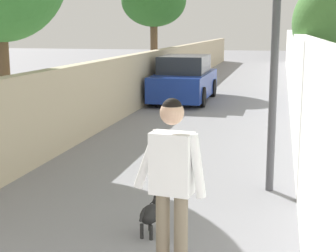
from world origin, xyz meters
TOP-DOWN VIEW (x-y plane):
  - ground_plane at (14.00, 0.00)m, footprint 80.00×80.00m
  - wall_left at (12.00, 2.40)m, footprint 48.00×0.30m
  - fence_right at (12.00, -2.40)m, footprint 48.00×0.30m
  - tree_right_near at (13.00, -3.27)m, footprint 2.17×2.17m
  - tree_left_mid at (19.00, 3.31)m, footprint 2.69×2.69m
  - lamp_post at (5.95, -1.85)m, footprint 0.36×0.36m
  - person_skateboarder at (2.66, -1.02)m, footprint 0.27×0.72m
  - dog at (3.92, -0.50)m, footprint 1.56×0.67m
  - car_near at (15.11, 1.25)m, footprint 4.07×1.80m

SIDE VIEW (x-z plane):
  - ground_plane at x=14.00m, z-range 0.00..0.00m
  - dog at x=3.92m, z-range -0.25..0.80m
  - car_near at x=15.11m, z-range -0.06..1.48m
  - wall_left at x=12.00m, z-range 0.00..1.68m
  - person_skateboarder at x=2.66m, z-range 0.24..2.02m
  - fence_right at x=12.00m, z-range 0.00..2.30m
  - tree_right_near at x=13.00m, z-range 0.68..4.47m
  - lamp_post at x=5.95m, z-range 0.77..4.84m
  - tree_left_mid at x=19.00m, z-range 1.21..5.88m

